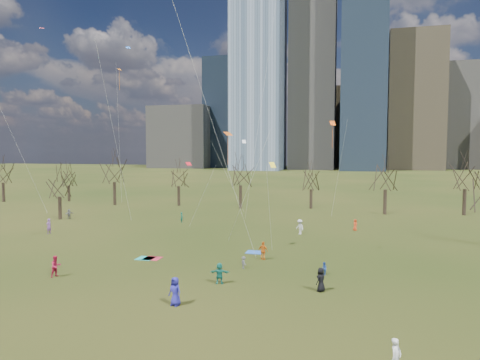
% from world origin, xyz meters
% --- Properties ---
extents(ground, '(500.00, 500.00, 0.00)m').
position_xyz_m(ground, '(0.00, 0.00, 0.00)').
color(ground, black).
rests_on(ground, ground).
extents(downtown_skyline, '(212.50, 78.00, 118.00)m').
position_xyz_m(downtown_skyline, '(-2.43, 210.64, 39.01)').
color(downtown_skyline, slate).
rests_on(downtown_skyline, ground).
extents(bare_tree_row, '(113.04, 29.80, 9.50)m').
position_xyz_m(bare_tree_row, '(-0.09, 37.22, 6.12)').
color(bare_tree_row, black).
rests_on(bare_tree_row, ground).
extents(blanket_teal, '(1.60, 1.50, 0.03)m').
position_xyz_m(blanket_teal, '(-7.17, 4.02, 0.01)').
color(blanket_teal, teal).
rests_on(blanket_teal, ground).
extents(blanket_navy, '(1.60, 1.50, 0.03)m').
position_xyz_m(blanket_navy, '(2.25, 8.90, 0.01)').
color(blanket_navy, blue).
rests_on(blanket_navy, ground).
extents(blanket_crimson, '(1.60, 1.50, 0.03)m').
position_xyz_m(blanket_crimson, '(-6.54, 4.13, 0.01)').
color(blanket_crimson, '#C2263C').
rests_on(blanket_crimson, ground).
extents(person_0, '(1.06, 0.85, 1.88)m').
position_xyz_m(person_0, '(0.34, -6.70, 0.94)').
color(person_0, '#252398').
rests_on(person_0, ground).
extents(person_1, '(0.71, 0.77, 1.76)m').
position_xyz_m(person_1, '(13.42, -12.52, 0.88)').
color(person_1, silver).
rests_on(person_1, ground).
extents(person_2, '(0.92, 1.02, 1.72)m').
position_xyz_m(person_2, '(-11.44, -3.13, 0.86)').
color(person_2, '#BC1A41').
rests_on(person_2, ground).
extents(person_3, '(0.75, 0.79, 1.07)m').
position_xyz_m(person_3, '(2.64, 2.90, 0.54)').
color(person_3, '#5C5C61').
rests_on(person_3, ground).
extents(person_4, '(1.07, 0.69, 1.70)m').
position_xyz_m(person_4, '(3.69, 6.26, 0.85)').
color(person_4, orange).
rests_on(person_4, ground).
extents(person_5, '(1.57, 0.73, 1.63)m').
position_xyz_m(person_5, '(1.84, -1.62, 0.81)').
color(person_5, '#1A776A').
rests_on(person_5, ground).
extents(person_6, '(0.91, 1.01, 1.74)m').
position_xyz_m(person_6, '(9.44, -1.54, 0.87)').
color(person_6, black).
rests_on(person_6, ground).
extents(person_7, '(0.56, 0.74, 1.85)m').
position_xyz_m(person_7, '(-24.15, 12.13, 0.93)').
color(person_7, '#854F9F').
rests_on(person_7, ground).
extents(person_8, '(0.50, 0.59, 1.05)m').
position_xyz_m(person_8, '(9.44, 2.71, 0.53)').
color(person_8, '#274CAA').
rests_on(person_8, ground).
extents(person_9, '(1.32, 1.29, 1.82)m').
position_xyz_m(person_9, '(5.65, 19.29, 0.91)').
color(person_9, silver).
rests_on(person_9, ground).
extents(person_11, '(0.91, 1.40, 1.44)m').
position_xyz_m(person_11, '(-29.00, 22.73, 0.72)').
color(person_11, slate).
rests_on(person_11, ground).
extents(person_12, '(0.76, 0.85, 1.46)m').
position_xyz_m(person_12, '(12.20, 23.45, 0.73)').
color(person_12, red).
rests_on(person_12, ground).
extents(person_13, '(0.60, 0.62, 1.44)m').
position_xyz_m(person_13, '(-11.50, 23.83, 0.72)').
color(person_13, '#176956').
rests_on(person_13, ground).
extents(kites_airborne, '(80.46, 40.04, 34.94)m').
position_xyz_m(kites_airborne, '(1.62, 14.34, 13.54)').
color(kites_airborne, '#DB5912').
rests_on(kites_airborne, ground).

